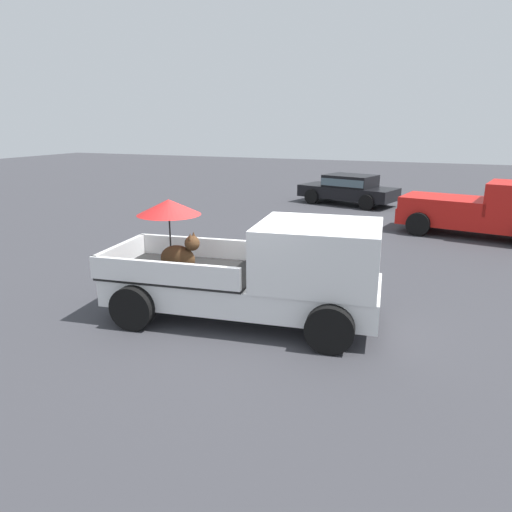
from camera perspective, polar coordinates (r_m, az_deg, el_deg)
The scene contains 4 objects.
ground_plane at distance 9.21m, azimuth -1.59°, elevation -7.34°, with size 80.00×80.00×0.00m, color #38383D.
pickup_truck_main at distance 8.76m, azimuth 1.06°, elevation -1.84°, with size 5.24×2.75×2.24m.
pickup_truck_red at distance 17.14m, azimuth 25.49°, elevation 4.94°, with size 5.05×2.85×1.80m.
parked_sedan_far at distance 22.25m, azimuth 10.94°, elevation 7.93°, with size 4.61×2.84×1.33m.
Camera 1 is at (3.45, -7.75, 3.58)m, focal length 33.74 mm.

